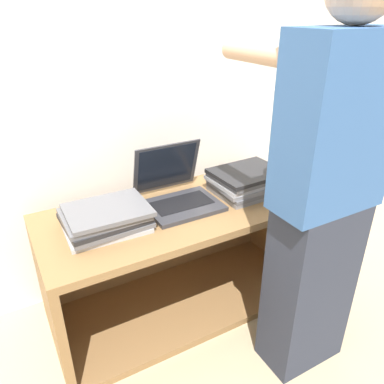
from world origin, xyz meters
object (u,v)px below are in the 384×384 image
Objects in this scene: laptop_open at (177,192)px; laptop_stack_right at (247,181)px; laptop_stack_left at (106,218)px; person at (323,198)px.

laptop_open is 0.96× the size of laptop_stack_right.
laptop_stack_right is at bearing -9.41° from laptop_open.
laptop_open is 0.96× the size of laptop_stack_left.
person is (0.30, -0.59, 0.16)m from laptop_open.
laptop_open is at bearing 9.06° from laptop_stack_left.
laptop_open is 0.69m from person.
person reaches higher than laptop_stack_left.
person reaches higher than laptop_stack_right.
laptop_stack_right is at bearing -0.15° from laptop_stack_left.
laptop_stack_left is (-0.37, -0.06, -0.01)m from laptop_open.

